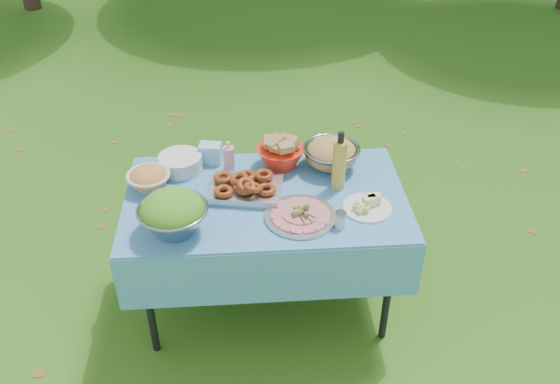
# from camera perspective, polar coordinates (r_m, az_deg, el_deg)

# --- Properties ---
(ground) EXTENTS (80.00, 80.00, 0.00)m
(ground) POSITION_cam_1_polar(r_m,az_deg,el_deg) (3.58, -1.22, -10.33)
(ground) COLOR #0E3609
(ground) RESTS_ON ground
(picnic_table) EXTENTS (1.46, 0.86, 0.76)m
(picnic_table) POSITION_cam_1_polar(r_m,az_deg,el_deg) (3.32, -1.30, -5.74)
(picnic_table) COLOR #82D4FB
(picnic_table) RESTS_ON ground
(salad_bowl) EXTENTS (0.42, 0.42, 0.22)m
(salad_bowl) POSITION_cam_1_polar(r_m,az_deg,el_deg) (2.83, -10.27, -2.01)
(salad_bowl) COLOR #93949B
(salad_bowl) RESTS_ON picnic_table
(pasta_bowl_white) EXTENTS (0.26, 0.26, 0.12)m
(pasta_bowl_white) POSITION_cam_1_polar(r_m,az_deg,el_deg) (3.18, -12.55, 1.34)
(pasta_bowl_white) COLOR silver
(pasta_bowl_white) RESTS_ON picnic_table
(plate_stack) EXTENTS (0.30, 0.30, 0.09)m
(plate_stack) POSITION_cam_1_polar(r_m,az_deg,el_deg) (3.31, -9.57, 2.80)
(plate_stack) COLOR silver
(plate_stack) RESTS_ON picnic_table
(wipes_box) EXTENTS (0.14, 0.11, 0.11)m
(wipes_box) POSITION_cam_1_polar(r_m,az_deg,el_deg) (3.35, -6.69, 3.75)
(wipes_box) COLOR #8CD3EA
(wipes_box) RESTS_ON picnic_table
(sanitizer_bottle) EXTENTS (0.07, 0.07, 0.18)m
(sanitizer_bottle) POSITION_cam_1_polar(r_m,az_deg,el_deg) (3.25, -4.95, 3.44)
(sanitizer_bottle) COLOR pink
(sanitizer_bottle) RESTS_ON picnic_table
(bread_bowl) EXTENTS (0.27, 0.27, 0.18)m
(bread_bowl) POSITION_cam_1_polar(r_m,az_deg,el_deg) (3.27, 0.06, 3.86)
(bread_bowl) COLOR red
(bread_bowl) RESTS_ON picnic_table
(pasta_bowl_steel) EXTENTS (0.41, 0.41, 0.17)m
(pasta_bowl_steel) POSITION_cam_1_polar(r_m,az_deg,el_deg) (3.28, 4.95, 3.73)
(pasta_bowl_steel) COLOR #93949B
(pasta_bowl_steel) RESTS_ON picnic_table
(fried_tray) EXTENTS (0.42, 0.33, 0.09)m
(fried_tray) POSITION_cam_1_polar(r_m,az_deg,el_deg) (3.08, -3.41, 0.57)
(fried_tray) COLOR #B4B3B8
(fried_tray) RESTS_ON picnic_table
(charcuterie_platter) EXTENTS (0.43, 0.43, 0.08)m
(charcuterie_platter) POSITION_cam_1_polar(r_m,az_deg,el_deg) (2.91, 1.98, -1.81)
(charcuterie_platter) COLOR #AFB0B6
(charcuterie_platter) RESTS_ON picnic_table
(oil_bottle) EXTENTS (0.09, 0.09, 0.33)m
(oil_bottle) POSITION_cam_1_polar(r_m,az_deg,el_deg) (3.07, 5.74, 3.05)
(oil_bottle) COLOR gold
(oil_bottle) RESTS_ON picnic_table
(cheese_plate) EXTENTS (0.30, 0.30, 0.07)m
(cheese_plate) POSITION_cam_1_polar(r_m,az_deg,el_deg) (3.00, 8.42, -1.10)
(cheese_plate) COLOR silver
(cheese_plate) RESTS_ON picnic_table
(shaker) EXTENTS (0.06, 0.06, 0.09)m
(shaker) POSITION_cam_1_polar(r_m,az_deg,el_deg) (2.87, 5.84, -2.66)
(shaker) COLOR silver
(shaker) RESTS_ON picnic_table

